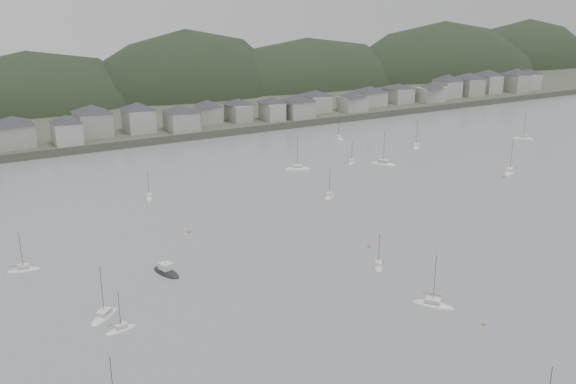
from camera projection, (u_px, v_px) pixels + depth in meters
ground at (507, 337)px, 110.71m from camera, size 900.00×900.00×0.00m
far_shore_land at (87, 97)px, 353.15m from camera, size 900.00×250.00×3.00m
forested_ridge at (110, 127)px, 338.23m from camera, size 851.55×103.94×102.57m
waterfront_town at (263, 106)px, 283.44m from camera, size 451.48×28.46×12.92m
moored_fleet at (271, 227)px, 162.11m from camera, size 266.22×170.48×13.05m
motor_launch_far at (166, 272)px, 135.78m from camera, size 4.98×8.76×3.97m
mooring_buoys at (296, 231)px, 159.29m from camera, size 157.86×118.07×0.70m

